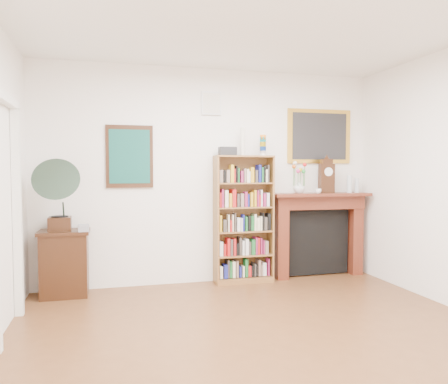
% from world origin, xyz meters
% --- Properties ---
extents(room, '(4.51, 5.01, 2.81)m').
position_xyz_m(room, '(0.00, 0.00, 1.40)').
color(room, brown).
rests_on(room, ground).
extents(door_casing, '(0.08, 1.02, 2.17)m').
position_xyz_m(door_casing, '(-2.21, 1.20, 1.26)').
color(door_casing, white).
rests_on(door_casing, left_wall).
extents(teal_poster, '(0.58, 0.04, 0.78)m').
position_xyz_m(teal_poster, '(-1.05, 2.48, 1.65)').
color(teal_poster, black).
rests_on(teal_poster, back_wall).
extents(small_picture, '(0.26, 0.04, 0.30)m').
position_xyz_m(small_picture, '(0.00, 2.48, 2.35)').
color(small_picture, white).
rests_on(small_picture, back_wall).
extents(gilt_painting, '(0.95, 0.04, 0.75)m').
position_xyz_m(gilt_painting, '(1.55, 2.48, 1.95)').
color(gilt_painting, gold).
rests_on(gilt_painting, back_wall).
extents(bookshelf, '(0.77, 0.28, 1.92)m').
position_xyz_m(bookshelf, '(0.40, 2.34, 0.93)').
color(bookshelf, brown).
rests_on(bookshelf, floor).
extents(side_cabinet, '(0.57, 0.42, 0.78)m').
position_xyz_m(side_cabinet, '(-1.82, 2.27, 0.39)').
color(side_cabinet, black).
rests_on(side_cabinet, floor).
extents(fireplace, '(1.39, 0.38, 1.16)m').
position_xyz_m(fireplace, '(1.51, 2.40, 0.69)').
color(fireplace, '#4E1D12').
rests_on(fireplace, floor).
extents(gramophone, '(0.53, 0.65, 0.83)m').
position_xyz_m(gramophone, '(-1.87, 2.16, 1.25)').
color(gramophone, black).
rests_on(gramophone, side_cabinet).
extents(cd_stack, '(0.13, 0.13, 0.08)m').
position_xyz_m(cd_stack, '(-1.59, 2.12, 0.82)').
color(cd_stack, '#ACADB9').
rests_on(cd_stack, side_cabinet).
extents(mantel_clock, '(0.21, 0.13, 0.47)m').
position_xyz_m(mantel_clock, '(1.59, 2.33, 1.39)').
color(mantel_clock, black).
rests_on(mantel_clock, fireplace).
extents(flower_vase, '(0.16, 0.16, 0.16)m').
position_xyz_m(flower_vase, '(1.20, 2.37, 1.24)').
color(flower_vase, silver).
rests_on(flower_vase, fireplace).
extents(teacup, '(0.08, 0.08, 0.06)m').
position_xyz_m(teacup, '(1.44, 2.27, 1.20)').
color(teacup, white).
rests_on(teacup, fireplace).
extents(bottle_left, '(0.07, 0.07, 0.24)m').
position_xyz_m(bottle_left, '(1.94, 2.31, 1.28)').
color(bottle_left, silver).
rests_on(bottle_left, fireplace).
extents(bottle_right, '(0.06, 0.06, 0.20)m').
position_xyz_m(bottle_right, '(2.07, 2.34, 1.26)').
color(bottle_right, silver).
rests_on(bottle_right, fireplace).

